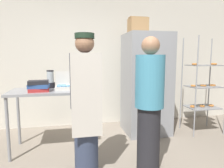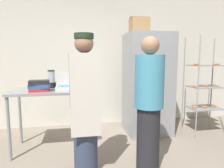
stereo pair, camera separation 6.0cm
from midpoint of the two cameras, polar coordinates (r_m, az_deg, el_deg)
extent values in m
cube|color=silver|center=(4.28, -3.62, 7.23)|extent=(6.40, 0.12, 2.79)
cube|color=gray|center=(3.80, 10.48, 0.02)|extent=(0.79, 0.75, 1.85)
cube|color=gray|center=(3.46, 12.65, -0.42)|extent=(0.73, 0.02, 1.52)
cylinder|color=silver|center=(3.35, 9.42, -0.11)|extent=(0.02, 0.02, 0.91)
cylinder|color=#93969B|center=(3.75, 23.75, -1.04)|extent=(0.02, 0.02, 1.79)
cylinder|color=#93969B|center=(4.14, 20.13, -0.14)|extent=(0.02, 0.02, 1.79)
cylinder|color=#93969B|center=(4.49, 26.97, 0.06)|extent=(0.02, 0.02, 1.79)
cube|color=gray|center=(4.19, 25.19, -6.11)|extent=(0.57, 0.43, 0.01)
torus|color=orange|center=(4.07, 22.91, -6.04)|extent=(0.10, 0.10, 0.03)
torus|color=orange|center=(4.19, 25.21, -5.81)|extent=(0.10, 0.10, 0.03)
torus|color=orange|center=(4.31, 27.38, -5.59)|extent=(0.10, 0.10, 0.03)
cube|color=gray|center=(4.12, 25.49, -0.72)|extent=(0.57, 0.43, 0.01)
torus|color=orange|center=(4.01, 23.19, -0.52)|extent=(0.11, 0.11, 0.03)
torus|color=orange|center=(4.12, 25.51, -0.44)|extent=(0.11, 0.11, 0.03)
torus|color=orange|center=(4.24, 27.69, -0.37)|extent=(0.11, 0.11, 0.03)
cube|color=gray|center=(4.09, 25.80, 4.81)|extent=(0.57, 0.43, 0.01)
torus|color=orange|center=(3.98, 23.48, 5.23)|extent=(0.11, 0.11, 0.03)
torus|color=orange|center=(4.21, 28.02, 5.06)|extent=(0.11, 0.11, 0.03)
cube|color=gray|center=(3.17, -17.80, -1.92)|extent=(1.01, 0.66, 0.04)
cylinder|color=gray|center=(3.09, -26.90, -11.45)|extent=(0.04, 0.04, 0.89)
cylinder|color=gray|center=(2.97, -9.02, -11.50)|extent=(0.04, 0.04, 0.89)
cylinder|color=gray|center=(3.63, -24.34, -8.59)|extent=(0.04, 0.04, 0.89)
cylinder|color=gray|center=(3.52, -9.30, -8.49)|extent=(0.04, 0.04, 0.89)
cube|color=silver|center=(3.12, -12.88, -1.08)|extent=(0.25, 0.22, 0.05)
cube|color=silver|center=(3.22, -12.87, 1.61)|extent=(0.25, 0.01, 0.22)
torus|color=#669EC6|center=(3.08, -14.10, -0.54)|extent=(0.08, 0.08, 0.02)
torus|color=#669EC6|center=(3.07, -12.93, -0.52)|extent=(0.08, 0.08, 0.02)
torus|color=#669EC6|center=(3.07, -11.76, -0.49)|extent=(0.08, 0.08, 0.02)
torus|color=#669EC6|center=(3.16, -14.01, -0.34)|extent=(0.08, 0.08, 0.02)
torus|color=#669EC6|center=(3.16, -12.87, -0.31)|extent=(0.08, 0.08, 0.02)
cylinder|color=black|center=(3.35, -16.36, -0.30)|extent=(0.14, 0.14, 0.09)
cylinder|color=#B2BCC1|center=(3.34, -16.44, 1.96)|extent=(0.11, 0.11, 0.18)
cylinder|color=black|center=(3.33, -16.50, 3.65)|extent=(0.11, 0.11, 0.02)
cube|color=#B72D2D|center=(3.05, -19.46, -1.52)|extent=(0.29, 0.22, 0.05)
cube|color=#2D5193|center=(3.04, -19.50, -0.53)|extent=(0.29, 0.21, 0.06)
cube|color=#232328|center=(3.03, -19.54, 0.49)|extent=(0.29, 0.22, 0.05)
cube|color=#A87F51|center=(3.85, 8.24, 16.07)|extent=(0.33, 0.29, 0.28)
cube|color=#977249|center=(3.88, 8.28, 18.26)|extent=(0.33, 0.15, 0.02)
cylinder|color=#333D56|center=(2.55, -6.83, -15.65)|extent=(0.29, 0.29, 0.82)
cylinder|color=#4C4C56|center=(2.36, -7.10, 0.89)|extent=(0.36, 0.36, 0.65)
sphere|color=#9E7051|center=(2.35, -7.27, 11.43)|extent=(0.22, 0.22, 0.22)
cube|color=beige|center=(2.20, -6.73, -3.34)|extent=(0.34, 0.02, 0.93)
cylinder|color=#1E3323|center=(2.36, -7.30, 13.43)|extent=(0.23, 0.23, 0.06)
cylinder|color=#232328|center=(2.63, 10.91, -15.09)|extent=(0.29, 0.29, 0.81)
cylinder|color=teal|center=(2.45, 11.31, 0.71)|extent=(0.35, 0.35, 0.64)
sphere|color=#9E7051|center=(2.44, 11.57, 10.74)|extent=(0.22, 0.22, 0.22)
camera|label=1|loc=(0.03, -89.37, 0.08)|focal=32.00mm
camera|label=2|loc=(0.03, 90.63, -0.08)|focal=32.00mm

